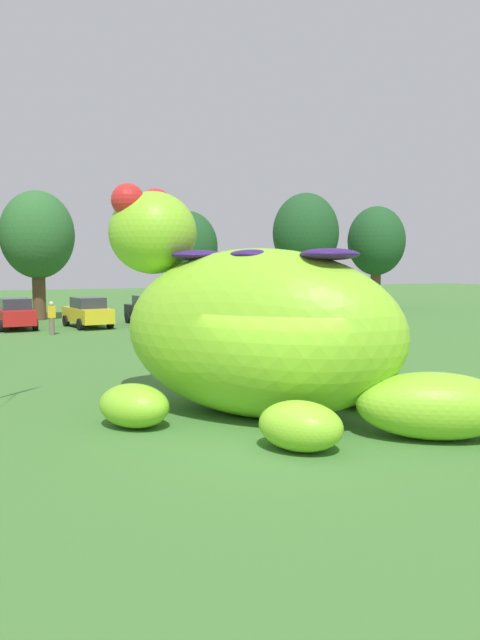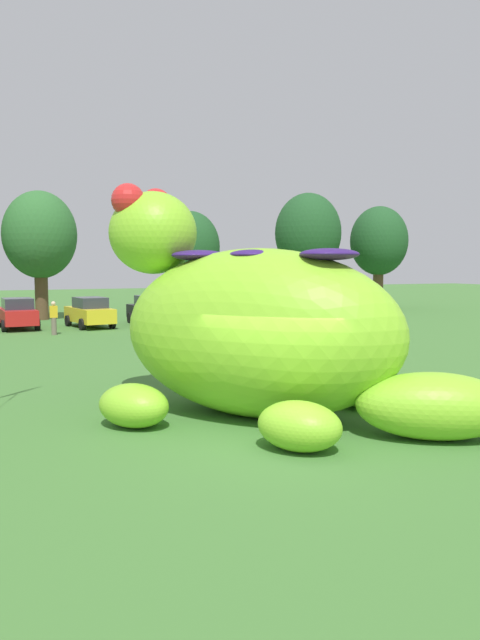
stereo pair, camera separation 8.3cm
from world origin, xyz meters
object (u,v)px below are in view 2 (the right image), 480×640
at_px(car_red, 18,314).
at_px(car_yellow, 90,312).
at_px(giant_inflatable_creature, 258,330).
at_px(spectator_near_inflatable, 194,332).
at_px(spectator_wandering, 224,328).
at_px(car_black, 151,310).
at_px(spectator_mid_field, 54,318).
at_px(spectator_by_cars, 383,346).

height_order(car_red, car_yellow, same).
height_order(giant_inflatable_creature, car_red, giant_inflatable_creature).
distance_m(spectator_near_inflatable, spectator_wandering, 1.79).
height_order(car_yellow, car_black, same).
bearing_deg(spectator_mid_field, car_black, 29.85).
height_order(car_black, spectator_wandering, car_black).
height_order(car_yellow, spectator_mid_field, car_yellow).
bearing_deg(spectator_by_cars, car_red, 118.27).
bearing_deg(giant_inflatable_creature, spectator_near_inflatable, 78.68).
xyz_separation_m(spectator_mid_field, spectator_by_cars, (8.78, -15.31, 0.00)).
xyz_separation_m(spectator_near_inflatable, spectator_mid_field, (-4.45, 8.74, 0.00)).
distance_m(spectator_near_inflatable, spectator_mid_field, 9.81).
height_order(giant_inflatable_creature, spectator_wandering, giant_inflatable_creature).
relative_size(car_red, spectator_mid_field, 2.45).
bearing_deg(spectator_near_inflatable, spectator_wandering, 26.46).
bearing_deg(spectator_mid_field, car_red, 111.44).
xyz_separation_m(spectator_mid_field, spectator_wandering, (6.06, -7.94, 0.00)).
distance_m(car_black, spectator_near_inflatable, 12.28).
bearing_deg(spectator_wandering, car_yellow, 108.72).
height_order(car_black, spectator_by_cars, car_black).
bearing_deg(car_yellow, giant_inflatable_creature, -89.83).
height_order(giant_inflatable_creature, spectator_by_cars, giant_inflatable_creature).
bearing_deg(giant_inflatable_creature, car_black, 80.88).
relative_size(car_red, car_black, 0.99).
relative_size(spectator_near_inflatable, spectator_by_cars, 1.00).
bearing_deg(car_black, car_yellow, -173.96).
xyz_separation_m(car_red, spectator_wandering, (7.54, -11.71, -0.01)).
xyz_separation_m(giant_inflatable_creature, spectator_wandering, (3.66, 11.10, -1.17)).
xyz_separation_m(car_yellow, car_black, (3.67, 0.39, 0.00)).
bearing_deg(spectator_by_cars, car_yellow, 109.36).
relative_size(giant_inflatable_creature, spectator_by_cars, 5.61).
bearing_deg(spectator_by_cars, giant_inflatable_creature, -149.78).
relative_size(car_red, car_yellow, 0.97).
relative_size(giant_inflatable_creature, spectator_mid_field, 5.61).
distance_m(car_black, spectator_by_cars, 18.96).
bearing_deg(car_yellow, spectator_by_cars, -70.64).
bearing_deg(spectator_mid_field, spectator_wandering, -52.67).
bearing_deg(spectator_wandering, spectator_near_inflatable, -153.54).
distance_m(giant_inflatable_creature, spectator_by_cars, 7.49).
bearing_deg(spectator_by_cars, spectator_mid_field, 119.84).
distance_m(car_red, spectator_by_cars, 21.67).
distance_m(car_yellow, spectator_wandering, 11.61).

